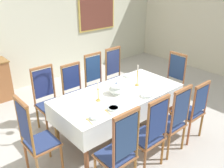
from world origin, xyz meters
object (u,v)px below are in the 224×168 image
(chair_north_a, at_px, (48,99))
(bowl_far_left, at_px, (146,95))
(chair_head_east, at_px, (172,80))
(dining_table, at_px, (119,97))
(spoon_primary, at_px, (88,120))
(chair_north_b, at_px, (76,91))
(candlestick_west, at_px, (98,94))
(spoon_secondary, at_px, (107,111))
(chair_head_west, at_px, (36,137))
(candlestick_east, at_px, (137,77))
(chair_south_c, at_px, (172,120))
(bowl_near_left, at_px, (95,117))
(chair_south_d, at_px, (191,110))
(chair_north_c, at_px, (97,82))
(chair_north_d, at_px, (117,75))
(framed_painting, at_px, (97,8))
(chair_south_b, at_px, (149,133))
(bowl_near_right, at_px, (113,108))
(bowl_far_right, at_px, (129,75))
(soup_tureen, at_px, (116,88))
(chair_south_a, at_px, (119,151))

(chair_north_a, xyz_separation_m, bowl_far_left, (1.08, -1.32, 0.22))
(chair_head_east, height_order, bowl_far_left, chair_head_east)
(dining_table, xyz_separation_m, spoon_primary, (-0.89, -0.35, 0.08))
(chair_north_b, distance_m, bowl_far_left, 1.43)
(chair_north_b, bearing_deg, bowl_far_left, 111.18)
(candlestick_west, height_order, spoon_secondary, candlestick_west)
(chair_head_west, distance_m, candlestick_east, 1.97)
(chair_south_c, bearing_deg, candlestick_east, 78.52)
(chair_head_east, bearing_deg, bowl_far_left, 107.51)
(chair_south_c, height_order, candlestick_west, chair_south_c)
(chair_north_b, relative_size, candlestick_east, 2.75)
(bowl_near_left, relative_size, bowl_far_left, 0.75)
(chair_north_b, distance_m, chair_south_d, 2.12)
(chair_head_west, xyz_separation_m, spoon_secondary, (0.96, -0.33, 0.19))
(chair_north_b, height_order, bowl_near_left, chair_north_b)
(candlestick_west, bearing_deg, chair_north_a, 113.69)
(chair_north_c, xyz_separation_m, chair_south_d, (0.53, -1.84, -0.03))
(chair_north_d, height_order, framed_painting, framed_painting)
(dining_table, distance_m, chair_south_b, 0.97)
(chair_south_d, distance_m, spoon_secondary, 1.47)
(chair_south_b, bearing_deg, chair_south_c, 0.14)
(framed_painting, bearing_deg, bowl_near_left, -128.49)
(chair_south_b, bearing_deg, chair_north_b, 90.00)
(chair_head_west, bearing_deg, candlestick_west, 90.00)
(bowl_near_right, xyz_separation_m, framed_painting, (2.25, 3.26, 0.92))
(chair_south_b, relative_size, chair_head_west, 0.98)
(bowl_far_left, relative_size, bowl_far_right, 0.99)
(bowl_far_left, xyz_separation_m, spoon_primary, (-1.13, 0.05, -0.02))
(chair_south_c, height_order, chair_north_c, chair_north_c)
(chair_head_west, relative_size, soup_tureen, 4.80)
(chair_south_b, bearing_deg, soup_tureen, 77.30)
(chair_head_west, bearing_deg, bowl_far_right, 100.29)
(chair_north_b, bearing_deg, candlestick_west, 79.81)
(bowl_near_right, relative_size, bowl_far_left, 0.89)
(bowl_near_left, bearing_deg, chair_north_a, 92.27)
(chair_south_c, height_order, candlestick_east, candlestick_east)
(chair_north_d, bearing_deg, chair_north_b, 0.37)
(dining_table, xyz_separation_m, chair_head_west, (-1.50, 0.00, -0.10))
(bowl_near_right, relative_size, spoon_secondary, 0.96)
(chair_south_a, xyz_separation_m, candlestick_east, (1.28, 0.93, 0.34))
(chair_south_b, bearing_deg, chair_north_c, 74.24)
(chair_south_c, xyz_separation_m, bowl_near_left, (-1.04, 0.55, 0.22))
(candlestick_west, xyz_separation_m, spoon_primary, (-0.45, -0.35, -0.12))
(chair_north_b, distance_m, chair_head_east, 2.00)
(chair_south_a, relative_size, spoon_primary, 6.77)
(chair_head_east, distance_m, bowl_near_right, 1.98)
(chair_south_a, relative_size, spoon_secondary, 6.80)
(chair_north_b, xyz_separation_m, spoon_primary, (-0.62, -1.27, 0.23))
(candlestick_east, height_order, framed_painting, framed_painting)
(chair_north_a, height_order, chair_north_c, chair_north_c)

